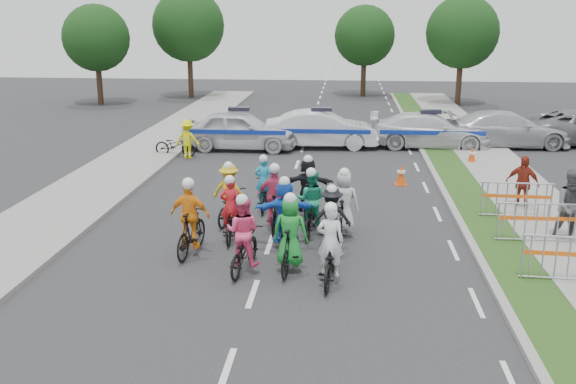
# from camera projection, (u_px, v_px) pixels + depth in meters

# --- Properties ---
(ground) EXTENTS (90.00, 90.00, 0.00)m
(ground) POSITION_uv_depth(u_px,v_px,m) (253.00, 294.00, 13.46)
(ground) COLOR #28282B
(ground) RESTS_ON ground
(curb_right) EXTENTS (0.20, 60.00, 0.12)m
(curb_right) POSITION_uv_depth(u_px,v_px,m) (460.00, 223.00, 17.79)
(curb_right) COLOR gray
(curb_right) RESTS_ON ground
(grass_strip) EXTENTS (1.20, 60.00, 0.11)m
(grass_strip) POSITION_uv_depth(u_px,v_px,m) (486.00, 224.00, 17.73)
(grass_strip) COLOR #204014
(grass_strip) RESTS_ON ground
(sidewalk_right) EXTENTS (2.40, 60.00, 0.13)m
(sidewalk_right) POSITION_uv_depth(u_px,v_px,m) (553.00, 226.00, 17.57)
(sidewalk_right) COLOR gray
(sidewalk_right) RESTS_ON ground
(sidewalk_left) EXTENTS (3.00, 60.00, 0.13)m
(sidewalk_left) POSITION_uv_depth(u_px,v_px,m) (58.00, 212.00, 18.81)
(sidewalk_left) COLOR gray
(sidewalk_left) RESTS_ON ground
(rider_0) EXTENTS (0.79, 1.88, 1.87)m
(rider_0) POSITION_uv_depth(u_px,v_px,m) (330.00, 256.00, 13.86)
(rider_0) COLOR black
(rider_0) RESTS_ON ground
(rider_1) EXTENTS (0.85, 1.84, 1.89)m
(rider_1) POSITION_uv_depth(u_px,v_px,m) (290.00, 241.00, 14.46)
(rider_1) COLOR black
(rider_1) RESTS_ON ground
(rider_2) EXTENTS (0.90, 1.89, 1.85)m
(rider_2) POSITION_uv_depth(u_px,v_px,m) (243.00, 243.00, 14.48)
(rider_2) COLOR black
(rider_2) RESTS_ON ground
(rider_3) EXTENTS (1.03, 1.91, 1.96)m
(rider_3) POSITION_uv_depth(u_px,v_px,m) (191.00, 225.00, 15.47)
(rider_3) COLOR black
(rider_3) RESTS_ON ground
(rider_4) EXTENTS (1.05, 1.79, 1.75)m
(rider_4) POSITION_uv_depth(u_px,v_px,m) (331.00, 226.00, 15.62)
(rider_4) COLOR black
(rider_4) RESTS_ON ground
(rider_5) EXTENTS (1.54, 1.83, 1.86)m
(rider_5) POSITION_uv_depth(u_px,v_px,m) (285.00, 218.00, 15.94)
(rider_5) COLOR black
(rider_5) RESTS_ON ground
(rider_6) EXTENTS (0.65, 1.73, 1.75)m
(rider_6) POSITION_uv_depth(u_px,v_px,m) (231.00, 218.00, 16.56)
(rider_6) COLOR black
(rider_6) RESTS_ON ground
(rider_7) EXTENTS (0.85, 1.84, 1.88)m
(rider_7) POSITION_uv_depth(u_px,v_px,m) (344.00, 210.00, 16.76)
(rider_7) COLOR black
(rider_7) RESTS_ON ground
(rider_8) EXTENTS (0.83, 1.86, 1.84)m
(rider_8) POSITION_uv_depth(u_px,v_px,m) (311.00, 210.00, 16.93)
(rider_8) COLOR black
(rider_8) RESTS_ON ground
(rider_9) EXTENTS (0.96, 1.81, 1.89)m
(rider_9) POSITION_uv_depth(u_px,v_px,m) (275.00, 205.00, 17.20)
(rider_9) COLOR black
(rider_9) RESTS_ON ground
(rider_10) EXTENTS (1.08, 1.83, 1.78)m
(rider_10) POSITION_uv_depth(u_px,v_px,m) (230.00, 199.00, 17.86)
(rider_10) COLOR black
(rider_10) RESTS_ON ground
(rider_11) EXTENTS (1.48, 1.77, 1.84)m
(rider_11) POSITION_uv_depth(u_px,v_px,m) (308.00, 191.00, 18.40)
(rider_11) COLOR black
(rider_11) RESTS_ON ground
(rider_12) EXTENTS (0.63, 1.69, 1.71)m
(rider_12) POSITION_uv_depth(u_px,v_px,m) (264.00, 191.00, 19.08)
(rider_12) COLOR black
(rider_12) RESTS_ON ground
(police_car_0) EXTENTS (4.95, 2.06, 1.68)m
(police_car_0) POSITION_uv_depth(u_px,v_px,m) (239.00, 130.00, 27.58)
(police_car_0) COLOR silver
(police_car_0) RESTS_ON ground
(police_car_1) EXTENTS (4.99, 2.07, 1.61)m
(police_car_1) POSITION_uv_depth(u_px,v_px,m) (321.00, 129.00, 27.96)
(police_car_1) COLOR silver
(police_car_1) RESTS_ON ground
(police_car_2) EXTENTS (5.30, 2.41, 1.50)m
(police_car_2) POSITION_uv_depth(u_px,v_px,m) (430.00, 131.00, 27.96)
(police_car_2) COLOR silver
(police_car_2) RESTS_ON ground
(civilian_sedan) EXTENTS (5.49, 2.48, 1.56)m
(civilian_sedan) POSITION_uv_depth(u_px,v_px,m) (507.00, 129.00, 28.15)
(civilian_sedan) COLOR #B9B8BE
(civilian_sedan) RESTS_ON ground
(spectator_1) EXTENTS (0.98, 0.78, 1.93)m
(spectator_1) POSITION_uv_depth(u_px,v_px,m) (572.00, 207.00, 16.21)
(spectator_1) COLOR #4F5053
(spectator_1) RESTS_ON ground
(spectator_2) EXTENTS (1.05, 0.84, 1.67)m
(spectator_2) POSITION_uv_depth(u_px,v_px,m) (522.00, 183.00, 18.97)
(spectator_2) COLOR maroon
(spectator_2) RESTS_ON ground
(marshal_hiviz) EXTENTS (1.09, 0.72, 1.58)m
(marshal_hiviz) POSITION_uv_depth(u_px,v_px,m) (188.00, 139.00, 25.86)
(marshal_hiviz) COLOR #E9E90C
(marshal_hiviz) RESTS_ON ground
(barrier_0) EXTENTS (2.03, 0.62, 1.12)m
(barrier_0) POSITION_uv_depth(u_px,v_px,m) (569.00, 261.00, 13.75)
(barrier_0) COLOR #A5A8AD
(barrier_0) RESTS_ON ground
(barrier_1) EXTENTS (2.00, 0.52, 1.12)m
(barrier_1) POSITION_uv_depth(u_px,v_px,m) (536.00, 224.00, 16.14)
(barrier_1) COLOR #A5A8AD
(barrier_1) RESTS_ON ground
(barrier_2) EXTENTS (2.02, 0.57, 1.12)m
(barrier_2) POSITION_uv_depth(u_px,v_px,m) (516.00, 202.00, 18.08)
(barrier_2) COLOR #A5A8AD
(barrier_2) RESTS_ON ground
(cone_0) EXTENTS (0.40, 0.40, 0.70)m
(cone_0) POSITION_uv_depth(u_px,v_px,m) (401.00, 175.00, 21.97)
(cone_0) COLOR #F24C0C
(cone_0) RESTS_ON ground
(cone_1) EXTENTS (0.40, 0.40, 0.70)m
(cone_1) POSITION_uv_depth(u_px,v_px,m) (472.00, 156.00, 24.90)
(cone_1) COLOR #F24C0C
(cone_1) RESTS_ON ground
(parked_bike) EXTENTS (1.83, 0.89, 0.92)m
(parked_bike) POSITION_uv_depth(u_px,v_px,m) (175.00, 145.00, 26.31)
(parked_bike) COLOR black
(parked_bike) RESTS_ON ground
(tree_0) EXTENTS (4.20, 4.20, 6.30)m
(tree_0) POSITION_uv_depth(u_px,v_px,m) (96.00, 38.00, 40.42)
(tree_0) COLOR #382619
(tree_0) RESTS_ON ground
(tree_1) EXTENTS (4.55, 4.55, 6.82)m
(tree_1) POSITION_uv_depth(u_px,v_px,m) (462.00, 32.00, 40.23)
(tree_1) COLOR #382619
(tree_1) RESTS_ON ground
(tree_3) EXTENTS (4.90, 4.90, 7.35)m
(tree_3) POSITION_uv_depth(u_px,v_px,m) (189.00, 26.00, 43.63)
(tree_3) COLOR #382619
(tree_3) RESTS_ON ground
(tree_4) EXTENTS (4.20, 4.20, 6.30)m
(tree_4) POSITION_uv_depth(u_px,v_px,m) (365.00, 36.00, 44.69)
(tree_4) COLOR #382619
(tree_4) RESTS_ON ground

